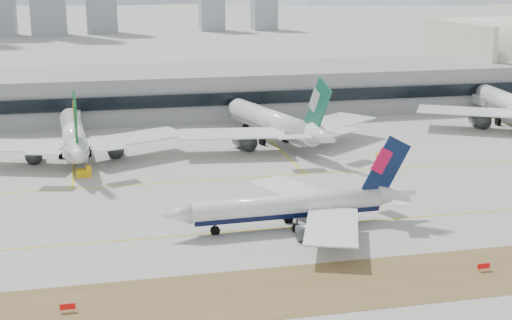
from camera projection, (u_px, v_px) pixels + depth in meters
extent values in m
plane|color=#A09E96|center=(274.00, 219.00, 140.59)|extent=(3000.00, 3000.00, 0.00)
cube|color=brown|center=(325.00, 287.00, 110.41)|extent=(360.00, 18.00, 0.06)
cube|color=yellow|center=(281.00, 228.00, 135.87)|extent=(360.00, 0.45, 0.04)
cube|color=yellow|center=(243.00, 178.00, 168.87)|extent=(360.00, 0.45, 0.04)
cylinder|color=white|center=(287.00, 206.00, 134.90)|extent=(37.05, 5.25, 4.04)
cube|color=black|center=(287.00, 211.00, 135.18)|extent=(36.30, 4.62, 1.82)
cone|color=white|center=(176.00, 215.00, 129.68)|extent=(5.77, 4.22, 4.04)
cone|color=white|center=(397.00, 194.00, 140.30)|extent=(8.34, 4.31, 4.04)
cube|color=white|center=(294.00, 190.00, 146.70)|extent=(16.41, 21.90, 0.24)
cube|color=white|center=(379.00, 186.00, 144.76)|extent=(5.30, 6.54, 0.16)
cylinder|color=#3F4247|center=(289.00, 207.00, 143.26)|extent=(6.25, 3.23, 3.03)
cube|color=#3F4247|center=(289.00, 201.00, 142.95)|extent=(2.57, 0.39, 1.41)
cube|color=white|center=(332.00, 226.00, 125.74)|extent=(15.42, 21.84, 0.24)
cube|color=white|center=(402.00, 201.00, 134.93)|extent=(5.02, 6.43, 0.16)
cylinder|color=#3F4247|center=(314.00, 232.00, 129.29)|extent=(6.25, 3.23, 3.03)
cube|color=#3F4247|center=(314.00, 225.00, 128.98)|extent=(2.57, 0.39, 1.41)
cube|color=#0A1942|center=(386.00, 167.00, 138.23)|extent=(9.98, 0.69, 12.65)
cube|color=#D00D44|center=(382.00, 161.00, 137.64)|extent=(4.52, 0.59, 5.42)
cylinder|color=#3F4247|center=(215.00, 228.00, 132.28)|extent=(0.48, 0.48, 2.42)
cylinder|color=black|center=(215.00, 231.00, 132.41)|extent=(1.84, 0.77, 1.82)
cylinder|color=#3F4247|center=(297.00, 226.00, 133.52)|extent=(0.48, 0.48, 2.42)
cylinder|color=black|center=(297.00, 228.00, 133.64)|extent=(1.84, 0.77, 1.82)
cylinder|color=#3F4247|center=(288.00, 217.00, 138.43)|extent=(0.48, 0.48, 2.42)
cylinder|color=black|center=(288.00, 219.00, 138.56)|extent=(1.84, 0.77, 1.82)
cylinder|color=white|center=(73.00, 133.00, 187.69)|extent=(8.35, 43.23, 5.68)
cube|color=slate|center=(74.00, 139.00, 188.09)|extent=(7.45, 42.32, 2.56)
cone|color=white|center=(70.00, 116.00, 210.66)|extent=(6.08, 6.90, 5.68)
cone|color=white|center=(78.00, 154.00, 163.15)|extent=(6.27, 9.88, 5.68)
cube|color=white|center=(135.00, 138.00, 186.24)|extent=(30.00, 23.05, 0.34)
cube|color=white|center=(110.00, 148.00, 166.72)|extent=(8.93, 6.81, 0.23)
cylinder|color=#3F4247|center=(115.00, 148.00, 188.28)|extent=(4.70, 7.41, 4.26)
cube|color=#3F4247|center=(114.00, 142.00, 187.84)|extent=(0.61, 3.00, 1.99)
cube|color=white|center=(11.00, 145.00, 177.88)|extent=(29.83, 20.48, 0.34)
cube|color=white|center=(44.00, 152.00, 162.69)|extent=(8.74, 6.03, 0.23)
cylinder|color=#3F4247|center=(34.00, 153.00, 182.70)|extent=(4.70, 7.41, 4.26)
cube|color=#3F4247|center=(33.00, 147.00, 182.27)|extent=(0.61, 3.00, 1.99)
cube|color=#0B5122|center=(75.00, 123.00, 164.20)|extent=(1.25, 11.89, 15.24)
cube|color=orange|center=(75.00, 115.00, 164.89)|extent=(0.96, 5.39, 6.52)
cylinder|color=#3F4247|center=(72.00, 137.00, 204.00)|extent=(0.68, 0.68, 3.41)
cylinder|color=black|center=(72.00, 139.00, 204.18)|extent=(1.15, 2.61, 2.56)
cylinder|color=#3F4247|center=(60.00, 152.00, 186.74)|extent=(0.68, 0.68, 3.41)
cylinder|color=black|center=(60.00, 154.00, 186.92)|extent=(1.15, 2.61, 2.56)
cylinder|color=#3F4247|center=(89.00, 150.00, 188.75)|extent=(0.68, 0.68, 3.41)
cylinder|color=black|center=(89.00, 152.00, 188.93)|extent=(1.15, 2.61, 2.56)
cylinder|color=white|center=(272.00, 120.00, 202.62)|extent=(16.82, 44.39, 5.86)
cube|color=slate|center=(272.00, 126.00, 203.03)|extent=(15.74, 43.31, 2.64)
cone|color=white|center=(233.00, 106.00, 224.57)|extent=(7.38, 8.03, 5.86)
cone|color=white|center=(324.00, 137.00, 179.16)|extent=(8.15, 11.01, 5.86)
cube|color=white|center=(331.00, 122.00, 204.29)|extent=(30.30, 27.13, 0.35)
cube|color=white|center=(345.00, 131.00, 184.02)|extent=(9.24, 8.05, 0.23)
cylinder|color=#3F4247|center=(310.00, 133.00, 205.28)|extent=(6.11, 8.26, 4.40)
cube|color=#3F4247|center=(310.00, 127.00, 204.83)|extent=(1.20, 3.09, 2.05)
cube|color=white|center=(232.00, 133.00, 190.22)|extent=(29.58, 16.44, 0.35)
cube|color=white|center=(294.00, 137.00, 177.25)|extent=(8.45, 4.80, 0.23)
cylinder|color=#3F4247|center=(245.00, 141.00, 195.90)|extent=(6.11, 8.26, 4.40)
cube|color=#3F4247|center=(244.00, 135.00, 195.46)|extent=(1.20, 3.09, 2.05)
cube|color=#155C45|center=(318.00, 108.00, 180.03)|extent=(3.59, 12.00, 15.73)
cube|color=#A2A9AC|center=(315.00, 100.00, 180.65)|extent=(2.01, 5.51, 6.73)
cylinder|color=#3F4247|center=(246.00, 126.00, 218.29)|extent=(0.70, 0.70, 3.52)
cylinder|color=black|center=(246.00, 128.00, 218.47)|extent=(1.66, 2.81, 2.64)
cylinder|color=#3F4247|center=(262.00, 139.00, 201.06)|extent=(0.70, 0.70, 3.52)
cylinder|color=black|center=(262.00, 141.00, 201.25)|extent=(1.66, 2.81, 2.64)
cylinder|color=#3F4247|center=(286.00, 136.00, 204.45)|extent=(0.70, 0.70, 3.52)
cylinder|color=black|center=(286.00, 138.00, 204.64)|extent=(1.66, 2.81, 2.64)
cylinder|color=white|center=(510.00, 103.00, 227.30)|extent=(12.23, 47.01, 6.16)
cube|color=slate|center=(509.00, 109.00, 227.74)|extent=(11.19, 45.97, 2.77)
cone|color=white|center=(477.00, 90.00, 253.17)|extent=(7.05, 7.87, 6.16)
cube|color=white|center=(467.00, 111.00, 219.48)|extent=(32.43, 26.39, 0.37)
cylinder|color=#3F4247|center=(480.00, 120.00, 223.80)|extent=(5.60, 8.31, 4.62)
cube|color=#3F4247|center=(480.00, 114.00, 223.33)|extent=(0.88, 3.27, 2.16)
cylinder|color=#3F4247|center=(486.00, 108.00, 245.62)|extent=(0.74, 0.74, 3.70)
cylinder|color=black|center=(486.00, 111.00, 245.81)|extent=(1.43, 2.89, 2.77)
cylinder|color=#3F4247|center=(498.00, 120.00, 226.96)|extent=(0.74, 0.74, 3.70)
cylinder|color=black|center=(498.00, 122.00, 227.16)|extent=(1.43, 2.89, 2.77)
cube|color=gray|center=(193.00, 91.00, 247.12)|extent=(280.00, 42.00, 15.00)
cube|color=black|center=(202.00, 100.00, 226.73)|extent=(280.00, 1.20, 4.00)
cube|color=beige|center=(456.00, 57.00, 287.85)|extent=(2.00, 57.00, 27.90)
cube|color=red|center=(68.00, 307.00, 101.91)|extent=(2.20, 0.15, 0.90)
cylinder|color=orange|center=(62.00, 311.00, 101.90)|extent=(0.10, 0.10, 0.50)
cylinder|color=orange|center=(74.00, 310.00, 102.24)|extent=(0.10, 0.10, 0.50)
cube|color=red|center=(484.00, 266.00, 115.99)|extent=(2.20, 0.15, 0.90)
cylinder|color=orange|center=(479.00, 270.00, 115.98)|extent=(0.10, 0.10, 0.50)
cylinder|color=orange|center=(488.00, 269.00, 116.32)|extent=(0.10, 0.10, 0.50)
cube|color=yellow|center=(84.00, 173.00, 169.81)|extent=(3.50, 2.00, 1.80)
cube|color=yellow|center=(89.00, 168.00, 169.76)|extent=(1.20, 1.80, 1.00)
cylinder|color=black|center=(79.00, 176.00, 168.94)|extent=(0.70, 0.30, 0.70)
cylinder|color=black|center=(79.00, 175.00, 170.44)|extent=(0.70, 0.30, 0.70)
cylinder|color=black|center=(89.00, 176.00, 169.45)|extent=(0.70, 0.30, 0.70)
cylinder|color=black|center=(89.00, 174.00, 170.96)|extent=(0.70, 0.30, 0.70)
cube|color=yellow|center=(383.00, 156.00, 185.38)|extent=(3.50, 2.00, 1.80)
cube|color=yellow|center=(388.00, 152.00, 185.33)|extent=(1.20, 1.80, 1.00)
cylinder|color=black|center=(380.00, 159.00, 184.51)|extent=(0.70, 0.30, 0.70)
cylinder|color=black|center=(378.00, 158.00, 186.02)|extent=(0.70, 0.30, 0.70)
cylinder|color=black|center=(389.00, 159.00, 185.02)|extent=(0.70, 0.30, 0.70)
cylinder|color=black|center=(386.00, 157.00, 186.53)|extent=(0.70, 0.30, 0.70)
cube|color=#89929C|center=(264.00, 1.00, 601.23)|extent=(20.00, 18.00, 48.00)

